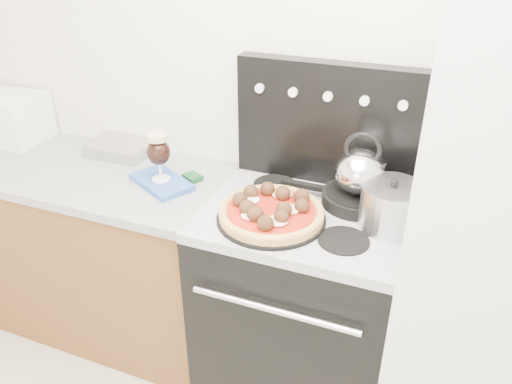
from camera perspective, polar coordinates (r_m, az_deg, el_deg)
The scene contains 16 objects.
room_shell at distance 1.08m, azimuth -11.25°, elevation -8.66°, with size 3.52×3.01×2.52m.
base_cabinet at distance 2.66m, azimuth -18.22°, elevation -6.26°, with size 1.45×0.60×0.86m, color brown.
countertop at distance 2.44m, azimuth -19.82°, elevation 2.43°, with size 1.48×0.63×0.04m, color #979797.
stove_body at distance 2.20m, azimuth 5.10°, elevation -12.90°, with size 0.76×0.65×0.88m, color black.
cooktop at distance 1.92m, azimuth 5.69°, elevation -2.61°, with size 0.76×0.65×0.04m, color #ADADB2.
backguard at distance 2.04m, azimuth 8.29°, elevation 7.67°, with size 0.76×0.08×0.50m, color black.
fridge at distance 1.85m, azimuth 26.91°, elevation -5.59°, with size 0.64×0.68×1.90m, color silver.
toaster_oven at distance 2.83m, azimuth -26.63°, elevation 7.65°, with size 0.37×0.27×0.23m, color white.
foil_sheet at distance 2.48m, azimuth -15.19°, elevation 4.85°, with size 0.29×0.21×0.06m, color silver.
oven_mitt at distance 2.16m, azimuth -10.73°, elevation 1.12°, with size 0.28×0.16×0.02m, color #3159B1.
beer_glass at distance 2.11m, azimuth -11.01°, elevation 3.94°, with size 0.10×0.10×0.21m, color black, non-canonical shape.
pizza_pan at distance 1.84m, azimuth 1.74°, elevation -3.00°, with size 0.40×0.40×0.01m, color black.
pizza at distance 1.82m, azimuth 1.76°, elevation -2.10°, with size 0.39×0.39×0.06m, color #EEB36E, non-canonical shape.
skillet at distance 1.97m, azimuth 11.50°, elevation -0.72°, with size 0.27×0.27×0.05m, color black.
tea_kettle at distance 1.91m, azimuth 11.87°, elevation 2.64°, with size 0.19×0.19×0.21m, color silver, non-canonical shape.
stock_pot at distance 1.83m, azimuth 15.13°, elevation -1.75°, with size 0.22×0.22×0.16m, color #B9B9B9.
Camera 1 is at (0.50, -0.41, 1.90)m, focal length 35.00 mm.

